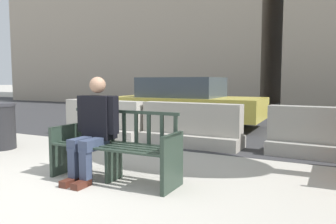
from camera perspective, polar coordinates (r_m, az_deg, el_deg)
ground_plane at (r=4.07m, az=-20.00°, el=-12.96°), size 200.00×200.00×0.00m
street_asphalt at (r=11.73m, az=12.92°, el=-0.90°), size 120.00×12.00×0.01m
street_bench at (r=4.22m, az=-9.24°, el=-6.45°), size 1.70×0.55×0.88m
seated_person at (r=4.29m, az=-12.70°, el=-2.35°), size 0.58×0.72×1.31m
jersey_barrier_centre at (r=6.39m, az=3.99°, el=-2.89°), size 2.01×0.71×0.84m
jersey_barrier_left at (r=7.38m, az=-11.16°, el=-1.86°), size 2.03×0.78×0.84m
jersey_barrier_right at (r=5.96m, az=26.59°, el=-4.05°), size 2.03×0.77×0.84m
car_taxi_near at (r=9.15m, az=3.14°, el=1.79°), size 4.17×2.07×1.36m
trash_bin at (r=6.84m, az=-27.23°, el=-2.16°), size 0.57×0.57×0.86m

